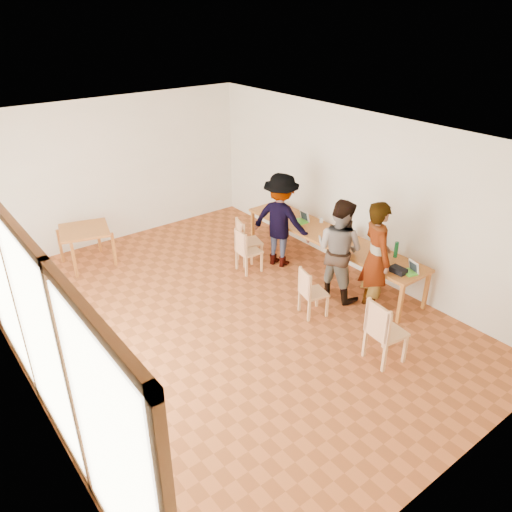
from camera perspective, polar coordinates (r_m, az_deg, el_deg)
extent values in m
plane|color=#AC5829|center=(8.31, -3.70, -7.03)|extent=(8.00, 8.00, 0.00)
cube|color=white|center=(10.92, -16.05, 9.29)|extent=(6.00, 0.10, 3.00)
cube|color=white|center=(5.23, 22.04, -12.49)|extent=(6.00, 0.10, 3.00)
cube|color=white|center=(9.43, 11.34, 7.04)|extent=(0.10, 8.00, 3.00)
cube|color=white|center=(6.61, -25.85, -4.44)|extent=(0.10, 8.00, 3.00)
cube|color=white|center=(7.07, -4.45, 13.65)|extent=(6.00, 8.00, 0.04)
cube|color=#B46D28|center=(9.43, 8.45, 2.20)|extent=(0.80, 4.00, 0.05)
cube|color=#B46D28|center=(8.31, 16.17, -5.31)|extent=(0.06, 0.06, 0.70)
cube|color=#B46D28|center=(10.70, -0.38, 3.40)|extent=(0.06, 0.06, 0.70)
cube|color=#B46D28|center=(8.81, 18.87, -3.76)|extent=(0.06, 0.06, 0.70)
cube|color=#B46D28|center=(11.09, 2.43, 4.27)|extent=(0.06, 0.06, 0.70)
cube|color=#B46D28|center=(10.15, -19.07, 2.79)|extent=(0.90, 0.90, 0.05)
cube|color=#B46D28|center=(9.87, -20.05, -0.52)|extent=(0.05, 0.05, 0.70)
cube|color=#B46D28|center=(10.55, -21.46, 1.05)|extent=(0.05, 0.05, 0.70)
cube|color=#B46D28|center=(10.08, -15.92, 0.73)|extent=(0.05, 0.05, 0.70)
cube|color=#B46D28|center=(10.75, -17.57, 2.19)|extent=(0.05, 0.05, 0.70)
cube|color=tan|center=(7.38, 14.71, -8.41)|extent=(0.52, 0.52, 0.04)
cube|color=tan|center=(7.11, 13.74, -7.22)|extent=(0.10, 0.47, 0.49)
cube|color=tan|center=(8.23, 6.62, -4.21)|extent=(0.48, 0.48, 0.04)
cube|color=tan|center=(8.04, 5.60, -3.12)|extent=(0.14, 0.39, 0.41)
cube|color=tan|center=(9.48, -0.80, 0.56)|extent=(0.43, 0.43, 0.04)
cube|color=tan|center=(9.30, -1.76, 1.55)|extent=(0.07, 0.41, 0.42)
cube|color=tan|center=(9.80, -0.75, 1.62)|extent=(0.52, 0.52, 0.04)
cube|color=tan|center=(9.63, -1.82, 2.73)|extent=(0.15, 0.42, 0.45)
cube|color=tan|center=(8.82, -23.91, -3.91)|extent=(0.52, 0.52, 0.04)
cube|color=tan|center=(8.70, -22.92, -2.20)|extent=(0.12, 0.44, 0.47)
imported|color=gray|center=(8.28, 13.56, -0.19)|extent=(0.71, 0.83, 1.93)
imported|color=gray|center=(8.57, 9.48, 0.74)|extent=(0.84, 0.99, 1.80)
imported|color=gray|center=(9.55, 2.85, 4.09)|extent=(1.07, 1.36, 1.85)
cube|color=#59C633|center=(8.40, 17.05, -1.81)|extent=(0.23, 0.28, 0.03)
cube|color=white|center=(8.41, 17.59, -1.16)|extent=(0.12, 0.23, 0.20)
cube|color=#59C633|center=(9.35, 10.19, 2.06)|extent=(0.25, 0.28, 0.02)
cube|color=white|center=(9.35, 10.70, 2.59)|extent=(0.15, 0.23, 0.20)
cube|color=#59C633|center=(9.94, 5.12, 3.98)|extent=(0.21, 0.28, 0.03)
cube|color=white|center=(9.96, 5.57, 4.61)|extent=(0.09, 0.25, 0.22)
imported|color=yellow|center=(10.09, 2.63, 4.67)|extent=(0.16, 0.16, 0.11)
cylinder|color=#14632F|center=(8.80, 15.72, 0.69)|extent=(0.07, 0.07, 0.28)
cylinder|color=silver|center=(9.95, 7.48, 4.07)|extent=(0.07, 0.07, 0.09)
cylinder|color=white|center=(10.24, 3.45, 4.85)|extent=(0.08, 0.08, 0.06)
cube|color=#D13F84|center=(10.63, 3.31, 5.59)|extent=(0.05, 0.10, 0.01)
cube|color=black|center=(8.35, 15.94, -1.57)|extent=(0.16, 0.26, 0.09)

